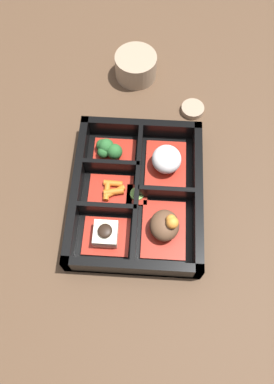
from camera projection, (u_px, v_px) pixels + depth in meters
name	position (u px, v px, depth m)	size (l,w,h in m)	color
ground_plane	(137.00, 198.00, 0.68)	(3.00, 3.00, 0.00)	#4C3523
bento_base	(137.00, 197.00, 0.67)	(0.28, 0.23, 0.01)	black
bento_rim	(136.00, 192.00, 0.66)	(0.28, 0.23, 0.05)	black
bowl_rice	(166.00, 161.00, 0.67)	(0.10, 0.07, 0.05)	maroon
bowl_stew	(165.00, 226.00, 0.62)	(0.10, 0.07, 0.06)	maroon
bowl_greens	(109.00, 150.00, 0.69)	(0.06, 0.08, 0.03)	maroon
bowl_carrots	(111.00, 191.00, 0.67)	(0.06, 0.08, 0.02)	maroon
bowl_tofu	(106.00, 235.00, 0.62)	(0.07, 0.08, 0.04)	maroon
bowl_pickles	(138.00, 195.00, 0.66)	(0.04, 0.04, 0.01)	maroon
tea_cup	(136.00, 66.00, 0.77)	(0.09, 0.09, 0.05)	gray
sauce_dish	(193.00, 109.00, 0.75)	(0.05, 0.05, 0.01)	gray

